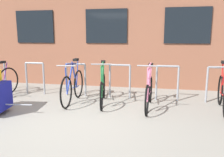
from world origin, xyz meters
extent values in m
plane|color=gray|center=(0.00, 0.00, 0.00)|extent=(42.00, 42.00, 0.00)
cube|color=brown|center=(0.00, 6.20, 2.87)|extent=(28.00, 6.00, 5.75)
cube|color=black|center=(-2.40, 3.18, 1.91)|extent=(1.30, 0.04, 1.03)
cube|color=black|center=(0.00, 3.18, 1.91)|extent=(1.30, 0.04, 1.03)
cube|color=black|center=(2.40, 3.18, 1.91)|extent=(1.30, 0.04, 1.03)
cylinder|color=gray|center=(-2.70, 1.90, 0.43)|extent=(0.05, 0.05, 0.87)
cylinder|color=gray|center=(-2.03, 1.90, 0.43)|extent=(0.05, 0.05, 0.87)
cylinder|color=gray|center=(-1.50, 1.90, 0.43)|extent=(0.05, 0.05, 0.87)
cylinder|color=gray|center=(-1.76, 1.90, 0.87)|extent=(0.53, 0.05, 0.05)
cylinder|color=gray|center=(-0.83, 1.90, 0.43)|extent=(0.05, 0.05, 0.87)
cylinder|color=gray|center=(-0.30, 1.90, 0.43)|extent=(0.05, 0.05, 0.87)
cylinder|color=gray|center=(-0.56, 1.90, 0.87)|extent=(0.53, 0.05, 0.05)
cylinder|color=gray|center=(0.37, 1.90, 0.43)|extent=(0.05, 0.05, 0.87)
cylinder|color=gray|center=(0.90, 1.90, 0.43)|extent=(0.05, 0.05, 0.87)
cylinder|color=gray|center=(0.64, 1.90, 0.87)|extent=(0.53, 0.05, 0.05)
cylinder|color=gray|center=(1.57, 1.90, 0.43)|extent=(0.05, 0.05, 0.87)
cylinder|color=gray|center=(2.10, 1.90, 0.43)|extent=(0.05, 0.05, 0.87)
cylinder|color=gray|center=(1.84, 1.90, 0.87)|extent=(0.53, 0.05, 0.05)
cylinder|color=gray|center=(2.77, 1.90, 0.43)|extent=(0.05, 0.05, 0.87)
cylinder|color=gray|center=(3.04, 1.90, 0.87)|extent=(0.53, 0.05, 0.05)
torus|color=black|center=(-2.52, 1.78, 0.36)|extent=(0.14, 0.76, 0.76)
cylinder|color=#722D99|center=(-2.55, 1.53, 0.33)|extent=(0.09, 0.51, 0.08)
cylinder|color=#722D99|center=(-2.53, 1.69, 0.62)|extent=(0.05, 0.20, 0.53)
cube|color=black|center=(-2.54, 1.60, 0.91)|extent=(0.13, 0.21, 0.06)
torus|color=black|center=(3.06, 1.82, 0.34)|extent=(0.14, 0.71, 0.71)
cylinder|color=red|center=(3.01, 1.48, 0.64)|extent=(0.09, 0.36, 0.72)
cylinder|color=red|center=(3.03, 1.57, 0.31)|extent=(0.10, 0.51, 0.07)
cylinder|color=red|center=(3.05, 1.73, 0.66)|extent=(0.05, 0.20, 0.66)
cube|color=black|center=(3.04, 1.64, 1.02)|extent=(0.13, 0.21, 0.06)
torus|color=black|center=(0.21, 1.89, 0.30)|extent=(0.15, 0.64, 0.65)
torus|color=black|center=(0.39, 0.86, 0.30)|extent=(0.15, 0.64, 0.65)
cylinder|color=#1E7238|center=(0.34, 1.14, 0.61)|extent=(0.12, 0.50, 0.73)
cylinder|color=#1E7238|center=(0.27, 1.54, 0.60)|extent=(0.10, 0.37, 0.70)
cylinder|color=#1E7238|center=(0.31, 1.31, 0.95)|extent=(0.18, 0.81, 0.07)
cylinder|color=#1E7238|center=(0.26, 1.63, 0.28)|extent=(0.12, 0.52, 0.07)
cylinder|color=#1E7238|center=(0.23, 1.80, 0.62)|extent=(0.06, 0.20, 0.64)
cylinder|color=#1E7238|center=(0.39, 0.89, 0.64)|extent=(0.04, 0.08, 0.67)
cube|color=black|center=(0.24, 1.71, 0.97)|extent=(0.13, 0.21, 0.06)
cylinder|color=gray|center=(0.38, 0.91, 1.00)|extent=(0.44, 0.10, 0.03)
torus|color=black|center=(1.43, 1.72, 0.31)|extent=(0.07, 0.65, 0.65)
torus|color=black|center=(1.38, 0.71, 0.31)|extent=(0.07, 0.65, 0.65)
cylinder|color=pink|center=(1.40, 0.99, 0.62)|extent=(0.06, 0.48, 0.74)
cylinder|color=pink|center=(1.42, 1.38, 0.58)|extent=(0.05, 0.36, 0.66)
cylinder|color=pink|center=(1.41, 1.15, 0.94)|extent=(0.07, 0.78, 0.11)
cylinder|color=pink|center=(1.42, 1.47, 0.28)|extent=(0.05, 0.51, 0.07)
cylinder|color=pink|center=(1.43, 1.63, 0.61)|extent=(0.03, 0.20, 0.61)
cylinder|color=pink|center=(1.39, 0.74, 0.64)|extent=(0.03, 0.08, 0.67)
cube|color=black|center=(1.42, 1.54, 0.94)|extent=(0.11, 0.20, 0.06)
cylinder|color=gray|center=(1.39, 0.76, 1.01)|extent=(0.44, 0.05, 0.03)
torus|color=black|center=(-0.46, 1.81, 0.35)|extent=(0.07, 0.74, 0.74)
torus|color=black|center=(-0.42, 0.86, 0.35)|extent=(0.07, 0.74, 0.74)
cylinder|color=#233893|center=(-0.43, 1.12, 0.61)|extent=(0.06, 0.46, 0.64)
cylinder|color=#233893|center=(-0.44, 1.48, 0.64)|extent=(0.05, 0.33, 0.70)
cylinder|color=#233893|center=(-0.44, 1.27, 0.95)|extent=(0.07, 0.72, 0.10)
cylinder|color=#233893|center=(-0.45, 1.57, 0.32)|extent=(0.04, 0.48, 0.08)
cylinder|color=#233893|center=(-0.45, 1.72, 0.67)|extent=(0.03, 0.20, 0.64)
cylinder|color=#233893|center=(-0.42, 0.88, 0.63)|extent=(0.03, 0.08, 0.57)
cube|color=black|center=(-0.45, 1.63, 1.01)|extent=(0.11, 0.20, 0.06)
cylinder|color=gray|center=(-0.42, 0.91, 0.95)|extent=(0.44, 0.05, 0.03)
cylinder|color=gray|center=(-1.19, 0.21, 0.21)|extent=(0.55, 0.10, 0.03)
camera|label=1|loc=(1.53, -3.78, 1.58)|focal=36.17mm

